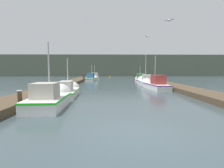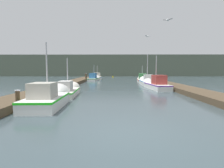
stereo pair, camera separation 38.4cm
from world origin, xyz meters
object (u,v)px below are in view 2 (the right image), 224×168
object	(u,v)px
fishing_boat_0	(49,98)
seagull_lead	(147,36)
mooring_piling_0	(86,77)
seagull_1	(168,20)
fishing_boat_1	(69,91)
fishing_boat_5	(94,78)
mooring_piling_1	(18,101)
channel_buoy	(113,77)
fishing_boat_2	(155,84)
fishing_boat_3	(147,82)
fishing_boat_4	(142,79)
mooring_piling_2	(63,86)
fishing_boat_6	(97,77)

from	to	relation	value
fishing_boat_0	seagull_lead	bearing A→B (deg)	37.16
mooring_piling_0	seagull_1	world-z (taller)	seagull_1
fishing_boat_1	fishing_boat_5	world-z (taller)	fishing_boat_1
mooring_piling_1	channel_buoy	bearing A→B (deg)	82.96
channel_buoy	fishing_boat_0	bearing A→B (deg)	-95.62
fishing_boat_1	channel_buoy	bearing A→B (deg)	80.00
mooring_piling_0	seagull_1	distance (m)	24.08
fishing_boat_2	fishing_boat_3	size ratio (longest dim) A/B	0.94
fishing_boat_4	mooring_piling_2	world-z (taller)	fishing_boat_4
fishing_boat_0	mooring_piling_2	xyz separation A→B (m)	(-1.12, 6.63, 0.07)
fishing_boat_0	channel_buoy	size ratio (longest dim) A/B	4.78
mooring_piling_0	fishing_boat_0	bearing A→B (deg)	-86.56
mooring_piling_0	seagull_lead	size ratio (longest dim) A/B	2.76
mooring_piling_0	mooring_piling_1	bearing A→B (deg)	-89.40
fishing_boat_3	mooring_piling_2	bearing A→B (deg)	-139.54
fishing_boat_5	mooring_piling_1	distance (m)	26.14
fishing_boat_2	channel_buoy	xyz separation A→B (m)	(-4.80, 28.44, -0.35)
channel_buoy	fishing_boat_6	bearing A→B (deg)	-113.19
fishing_boat_0	fishing_boat_2	size ratio (longest dim) A/B	0.79
fishing_boat_4	fishing_boat_6	bearing A→B (deg)	138.89
fishing_boat_2	fishing_boat_6	world-z (taller)	fishing_boat_2
seagull_lead	fishing_boat_6	bearing A→B (deg)	71.50
seagull_lead	seagull_1	size ratio (longest dim) A/B	1.00
fishing_boat_5	channel_buoy	xyz separation A→B (m)	(3.69, 12.93, -0.29)
fishing_boat_1	fishing_boat_2	bearing A→B (deg)	25.81
fishing_boat_4	seagull_lead	xyz separation A→B (m)	(-1.98, -14.55, 4.64)
fishing_boat_1	mooring_piling_2	bearing A→B (deg)	113.16
mooring_piling_2	fishing_boat_1	bearing A→B (deg)	-63.19
fishing_boat_5	mooring_piling_1	size ratio (longest dim) A/B	5.82
fishing_boat_5	fishing_boat_6	xyz separation A→B (m)	(0.16, 4.67, 0.01)
fishing_boat_1	mooring_piling_2	xyz separation A→B (m)	(-1.12, 2.21, 0.15)
seagull_lead	mooring_piling_0	bearing A→B (deg)	81.37
seagull_1	fishing_boat_2	bearing A→B (deg)	115.23
fishing_boat_1	fishing_boat_4	distance (m)	18.02
mooring_piling_1	fishing_boat_1	bearing A→B (deg)	79.08
fishing_boat_4	channel_buoy	bearing A→B (deg)	112.11
seagull_lead	fishing_boat_1	bearing A→B (deg)	155.65
fishing_boat_3	channel_buoy	world-z (taller)	fishing_boat_3
fishing_boat_3	mooring_piling_0	distance (m)	12.94
channel_buoy	fishing_boat_3	bearing A→B (deg)	-78.22
fishing_boat_5	seagull_1	size ratio (longest dim) A/B	12.33
fishing_boat_3	fishing_boat_4	bearing A→B (deg)	88.75
fishing_boat_5	fishing_boat_0	bearing A→B (deg)	-85.49
mooring_piling_0	seagull_lead	xyz separation A→B (m)	(8.20, -17.19, 4.36)
fishing_boat_0	channel_buoy	world-z (taller)	fishing_boat_0
fishing_boat_5	fishing_boat_1	bearing A→B (deg)	-85.49
mooring_piling_0	seagull_lead	bearing A→B (deg)	-64.50
fishing_boat_4	seagull_1	xyz separation A→B (m)	(-1.71, -19.47, 4.70)
fishing_boat_2	fishing_boat_3	distance (m)	5.25
fishing_boat_4	seagull_lead	world-z (taller)	seagull_lead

